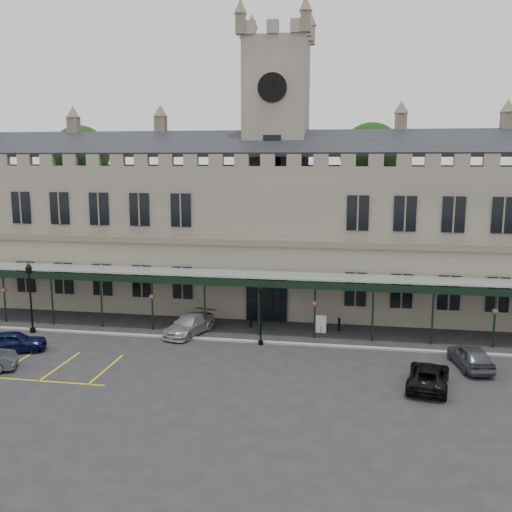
% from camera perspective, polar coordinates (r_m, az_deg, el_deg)
% --- Properties ---
extents(ground, '(140.00, 140.00, 0.00)m').
position_cam_1_polar(ground, '(34.82, -1.71, -11.46)').
color(ground, black).
extents(station_building, '(60.00, 10.36, 17.30)m').
position_cam_1_polar(station_building, '(48.54, 1.98, 2.50)').
color(station_building, slate).
rests_on(station_building, ground).
extents(clock_tower, '(5.60, 5.60, 24.80)m').
position_cam_1_polar(clock_tower, '(48.24, 2.05, 10.36)').
color(clock_tower, slate).
rests_on(clock_tower, ground).
extents(canopy, '(50.00, 4.10, 4.30)m').
position_cam_1_polar(canopy, '(41.08, 0.35, -4.61)').
color(canopy, '#8C9E93').
rests_on(canopy, ground).
extents(kerb, '(60.00, 0.40, 0.12)m').
position_cam_1_polar(kerb, '(39.88, -0.12, -8.56)').
color(kerb, gray).
rests_on(kerb, ground).
extents(parking_markings, '(16.00, 6.00, 0.01)m').
position_cam_1_polar(parking_markings, '(38.69, -23.30, -10.07)').
color(parking_markings, gold).
rests_on(parking_markings, ground).
extents(tree_behind_left, '(6.00, 6.00, 16.00)m').
position_cam_1_polar(tree_behind_left, '(63.55, -17.13, 9.53)').
color(tree_behind_left, '#332314').
rests_on(tree_behind_left, ground).
extents(tree_behind_mid, '(6.00, 6.00, 16.00)m').
position_cam_1_polar(tree_behind_mid, '(56.82, 11.44, 9.79)').
color(tree_behind_mid, '#332314').
rests_on(tree_behind_mid, ground).
extents(lamp_post_left, '(0.49, 0.49, 5.18)m').
position_cam_1_polar(lamp_post_left, '(44.43, -21.65, -3.32)').
color(lamp_post_left, black).
rests_on(lamp_post_left, ground).
extents(lamp_post_mid, '(0.40, 0.40, 4.28)m').
position_cam_1_polar(lamp_post_mid, '(38.74, 0.48, -5.29)').
color(lamp_post_mid, black).
rests_on(lamp_post_mid, ground).
extents(traffic_cone, '(0.48, 0.48, 0.77)m').
position_cam_1_polar(traffic_cone, '(34.41, 18.22, -11.55)').
color(traffic_cone, '#FF4B08').
rests_on(traffic_cone, ground).
extents(sign_board, '(0.76, 0.07, 1.31)m').
position_cam_1_polar(sign_board, '(42.12, 6.51, -6.80)').
color(sign_board, black).
rests_on(sign_board, ground).
extents(bollard_left, '(0.17, 0.17, 0.97)m').
position_cam_1_polar(bollard_left, '(43.21, -0.52, -6.52)').
color(bollard_left, black).
rests_on(bollard_left, ground).
extents(bollard_right, '(0.17, 0.17, 0.97)m').
position_cam_1_polar(bollard_right, '(42.81, 8.32, -6.78)').
color(bollard_right, black).
rests_on(bollard_right, ground).
extents(car_left_a, '(4.44, 3.13, 1.40)m').
position_cam_1_polar(car_left_a, '(41.07, -23.09, -7.88)').
color(car_left_a, black).
rests_on(car_left_a, ground).
extents(car_taxi, '(3.32, 5.24, 1.41)m').
position_cam_1_polar(car_taxi, '(41.79, -6.68, -6.84)').
color(car_taxi, '#9EA0A5').
rests_on(car_taxi, ground).
extents(car_van, '(2.91, 4.93, 1.29)m').
position_cam_1_polar(car_van, '(33.78, 16.85, -11.40)').
color(car_van, black).
rests_on(car_van, ground).
extents(car_right_a, '(2.44, 4.50, 1.45)m').
position_cam_1_polar(car_right_a, '(37.44, 20.66, -9.37)').
color(car_right_a, '#3E4146').
rests_on(car_right_a, ground).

